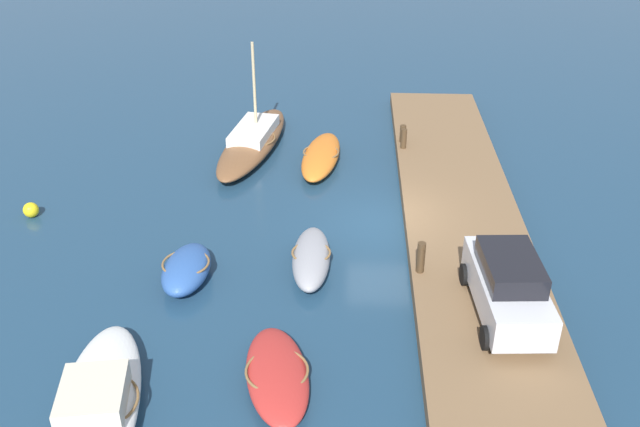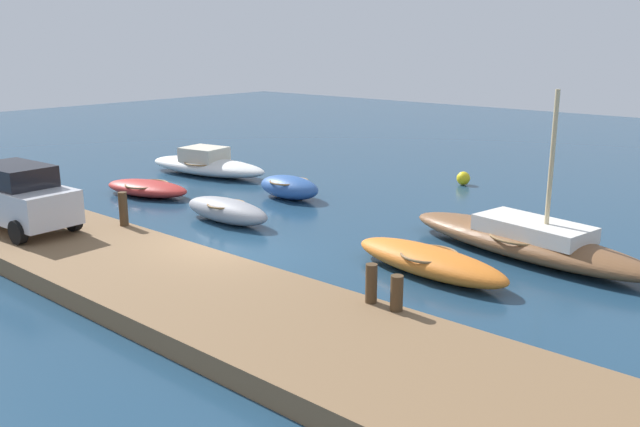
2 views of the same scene
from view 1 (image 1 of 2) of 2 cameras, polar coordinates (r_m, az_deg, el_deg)
name	(u,v)px [view 1 (image 1 of 2)]	position (r m, az deg, el deg)	size (l,w,h in m)	color
ground_plane	(384,225)	(24.24, 5.26, -0.93)	(84.00, 84.00, 0.00)	navy
dock_platform	(462,221)	(24.40, 11.52, -0.60)	(23.81, 3.96, 0.46)	brown
rowboat_orange	(321,156)	(28.24, 0.08, 4.69)	(4.62, 1.89, 0.68)	orange
dinghy_blue	(186,269)	(21.49, -10.83, -4.46)	(2.70, 1.49, 0.83)	#2D569E
motorboat_white	(97,406)	(17.51, -17.70, -14.74)	(6.17, 2.81, 1.18)	white
sailboat_brown	(253,140)	(29.52, -5.50, 5.94)	(7.63, 3.07, 4.46)	brown
rowboat_grey	(311,258)	(21.68, -0.72, -3.64)	(3.49, 1.25, 0.77)	#939399
rowboat_red	(277,375)	(17.76, -3.52, -12.97)	(3.85, 2.25, 0.56)	#B72D28
mooring_post_west	(421,260)	(20.90, 8.22, -3.80)	(0.18, 0.18, 0.83)	#47331E
mooring_post_mid_west	(421,257)	(20.91, 8.22, -3.54)	(0.25, 0.25, 0.98)	#47331E
mooring_post_mid_east	(404,139)	(28.74, 6.84, 6.08)	(0.24, 0.24, 0.82)	#47331E
mooring_post_east	(403,134)	(29.33, 6.76, 6.48)	(0.25, 0.25, 0.72)	#47331E
parked_car	(508,285)	(19.42, 15.04, -5.68)	(4.10, 2.03, 1.83)	silver
marker_buoy	(31,210)	(26.51, -22.49, 0.27)	(0.54, 0.54, 0.54)	yellow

